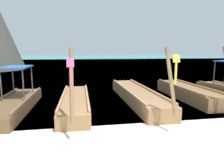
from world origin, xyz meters
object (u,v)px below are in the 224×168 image
Objects in this scene: longtail_boat_orange_ribbon at (15,104)px; longtail_boat_yellow_ribbon at (137,95)px; longtail_boat_violet_ribbon at (188,93)px; longtail_boat_pink_ribbon at (75,102)px.

longtail_boat_yellow_ribbon reaches higher than longtail_boat_orange_ribbon.
longtail_boat_yellow_ribbon is 2.89m from longtail_boat_violet_ribbon.
longtail_boat_pink_ribbon is at bearing -171.59° from longtail_boat_violet_ribbon.
longtail_boat_yellow_ribbon reaches higher than longtail_boat_pink_ribbon.
longtail_boat_orange_ribbon is 0.77× the size of longtail_boat_yellow_ribbon.
longtail_boat_orange_ribbon is 8.58m from longtail_boat_violet_ribbon.
longtail_boat_violet_ribbon reaches higher than longtail_boat_pink_ribbon.
longtail_boat_pink_ribbon is 1.03× the size of longtail_boat_violet_ribbon.
longtail_boat_pink_ribbon is at bearing -166.15° from longtail_boat_yellow_ribbon.
longtail_boat_yellow_ribbon is at bearing 13.85° from longtail_boat_pink_ribbon.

